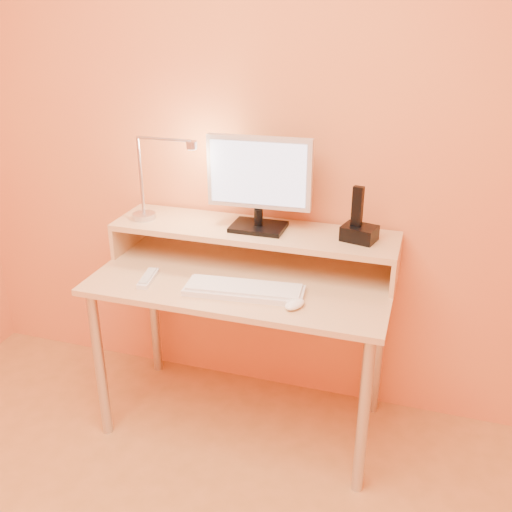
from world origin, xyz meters
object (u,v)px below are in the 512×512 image
(monitor_panel, at_px, (259,173))
(mouse, at_px, (295,304))
(phone_dock, at_px, (359,233))
(remote_control, at_px, (148,278))
(lamp_base, at_px, (144,216))
(keyboard, at_px, (244,291))

(monitor_panel, relative_size, mouse, 4.56)
(phone_dock, xyz_separation_m, mouse, (-0.18, -0.33, -0.17))
(phone_dock, height_order, remote_control, phone_dock)
(lamp_base, xyz_separation_m, keyboard, (0.54, -0.24, -0.16))
(monitor_panel, xyz_separation_m, phone_dock, (0.42, -0.01, -0.21))
(keyboard, height_order, mouse, mouse)
(keyboard, bearing_deg, remote_control, 175.72)
(monitor_panel, distance_m, phone_dock, 0.47)
(lamp_base, xyz_separation_m, mouse, (0.75, -0.30, -0.16))
(monitor_panel, height_order, keyboard, monitor_panel)
(lamp_base, relative_size, phone_dock, 0.77)
(lamp_base, height_order, mouse, lamp_base)
(monitor_panel, xyz_separation_m, mouse, (0.24, -0.34, -0.38))
(phone_dock, distance_m, keyboard, 0.51)
(monitor_panel, relative_size, phone_dock, 3.29)
(remote_control, bearing_deg, phone_dock, 9.86)
(phone_dock, relative_size, remote_control, 0.78)
(lamp_base, bearing_deg, remote_control, -61.94)
(mouse, bearing_deg, lamp_base, -177.73)
(lamp_base, height_order, keyboard, lamp_base)
(mouse, bearing_deg, monitor_panel, 149.34)
(phone_dock, bearing_deg, keyboard, -130.87)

